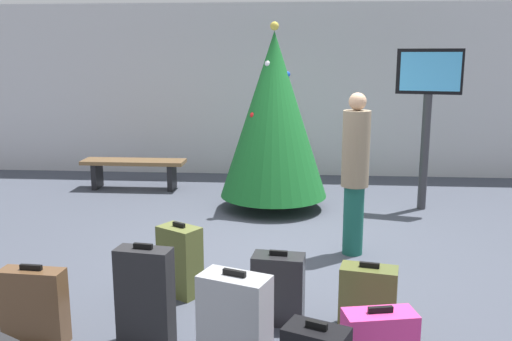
% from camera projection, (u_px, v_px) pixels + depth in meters
% --- Properties ---
extents(ground_plane, '(16.00, 16.00, 0.00)m').
position_uv_depth(ground_plane, '(287.00, 249.00, 6.33)').
color(ground_plane, '#424754').
extents(back_wall, '(16.00, 0.20, 3.05)m').
position_uv_depth(back_wall, '(293.00, 91.00, 10.03)').
color(back_wall, silver).
rests_on(back_wall, ground_plane).
extents(holiday_tree, '(1.50, 1.50, 2.60)m').
position_uv_depth(holiday_tree, '(274.00, 115.00, 7.74)').
color(holiday_tree, '#4C3319').
rests_on(holiday_tree, ground_plane).
extents(flight_info_kiosk, '(0.87, 0.28, 2.24)m').
position_uv_depth(flight_info_kiosk, '(428.00, 99.00, 7.66)').
color(flight_info_kiosk, '#333338').
rests_on(flight_info_kiosk, ground_plane).
extents(waiting_bench, '(1.67, 0.44, 0.48)m').
position_uv_depth(waiting_bench, '(134.00, 167.00, 9.10)').
color(waiting_bench, brown).
rests_on(waiting_bench, ground_plane).
extents(traveller_0, '(0.37, 0.37, 1.77)m').
position_uv_depth(traveller_0, '(355.00, 170.00, 5.99)').
color(traveller_0, '#19594C').
rests_on(traveller_0, ground_plane).
extents(suitcase_0, '(0.44, 0.24, 0.80)m').
position_uv_depth(suitcase_0, '(145.00, 297.00, 4.17)').
color(suitcase_0, '#232326').
rests_on(suitcase_0, ground_plane).
extents(suitcase_2, '(0.49, 0.20, 0.63)m').
position_uv_depth(suitcase_2, '(34.00, 306.00, 4.22)').
color(suitcase_2, brown).
rests_on(suitcase_2, ground_plane).
extents(suitcase_3, '(0.44, 0.39, 0.68)m').
position_uv_depth(suitcase_3, '(180.00, 261.00, 5.07)').
color(suitcase_3, '#59602D').
rests_on(suitcase_3, ground_plane).
extents(suitcase_4, '(0.44, 0.28, 0.62)m').
position_uv_depth(suitcase_4, '(278.00, 289.00, 4.55)').
color(suitcase_4, '#232326').
rests_on(suitcase_4, ground_plane).
extents(suitcase_5, '(0.48, 0.31, 0.56)m').
position_uv_depth(suitcase_5, '(368.00, 298.00, 4.43)').
color(suitcase_5, '#59602D').
rests_on(suitcase_5, ground_plane).
extents(suitcase_6, '(0.53, 0.40, 0.74)m').
position_uv_depth(suitcase_6, '(235.00, 324.00, 3.83)').
color(suitcase_6, '#9EA0A5').
rests_on(suitcase_6, ground_plane).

